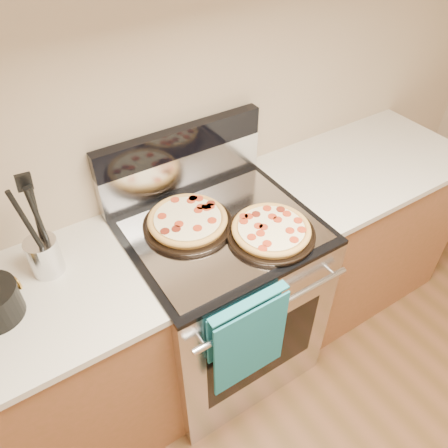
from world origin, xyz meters
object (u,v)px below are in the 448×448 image
range_body (221,300)px  utensil_crock (45,256)px  pepperoni_pizza_back (188,221)px  pepperoni_pizza_front (271,231)px

range_body → utensil_crock: bearing=167.3°
pepperoni_pizza_back → utensil_crock: (-0.54, 0.08, 0.03)m
pepperoni_pizza_back → utensil_crock: size_ratio=2.48×
pepperoni_pizza_back → pepperoni_pizza_front: 0.33m
range_body → pepperoni_pizza_front: bearing=-48.8°
pepperoni_pizza_back → utensil_crock: bearing=171.9°
pepperoni_pizza_front → utensil_crock: utensil_crock is taller
range_body → pepperoni_pizza_front: (0.14, -0.16, 0.50)m
range_body → pepperoni_pizza_back: pepperoni_pizza_back is taller
pepperoni_pizza_back → range_body: bearing=-32.1°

